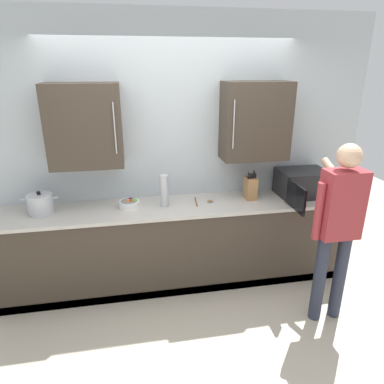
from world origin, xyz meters
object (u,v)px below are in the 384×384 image
at_px(knife_block, 250,188).
at_px(stock_pot, 40,204).
at_px(microwave_oven, 301,183).
at_px(person_figure, 338,220).
at_px(fruit_bowl, 130,203).
at_px(thermos_flask, 164,191).
at_px(wooden_spoon, 203,201).

bearing_deg(knife_block, stock_pot, -179.64).
xyz_separation_m(microwave_oven, stock_pot, (-2.68, -0.00, -0.04)).
relative_size(stock_pot, person_figure, 0.20).
distance_m(microwave_oven, knife_block, 0.57).
relative_size(microwave_oven, fruit_bowl, 3.82).
distance_m(microwave_oven, thermos_flask, 1.49).
relative_size(fruit_bowl, wooden_spoon, 0.85).
xyz_separation_m(microwave_oven, fruit_bowl, (-1.84, -0.01, -0.10)).
relative_size(thermos_flask, wooden_spoon, 1.39).
relative_size(microwave_oven, person_figure, 0.46).
bearing_deg(stock_pot, fruit_bowl, -0.26).
distance_m(microwave_oven, person_figure, 0.85).
xyz_separation_m(knife_block, wooden_spoon, (-0.52, -0.01, -0.11)).
bearing_deg(stock_pot, wooden_spoon, 0.07).
bearing_deg(microwave_oven, thermos_flask, -178.96).
bearing_deg(microwave_oven, knife_block, 179.11).
xyz_separation_m(knife_block, person_figure, (0.48, -0.86, -0.02)).
relative_size(microwave_oven, knife_block, 2.39).
xyz_separation_m(knife_block, thermos_flask, (-0.92, -0.04, 0.04)).
height_order(fruit_bowl, thermos_flask, thermos_flask).
relative_size(microwave_oven, thermos_flask, 2.34).
relative_size(knife_block, person_figure, 0.19).
relative_size(thermos_flask, person_figure, 0.20).
xyz_separation_m(microwave_oven, wooden_spoon, (-1.08, -0.00, -0.13)).
height_order(microwave_oven, wooden_spoon, microwave_oven).
height_order(thermos_flask, wooden_spoon, thermos_flask).
xyz_separation_m(thermos_flask, person_figure, (1.41, -0.82, -0.07)).
relative_size(microwave_oven, stock_pot, 2.29).
bearing_deg(person_figure, wooden_spoon, 139.79).
distance_m(thermos_flask, person_figure, 1.63).
bearing_deg(thermos_flask, person_figure, -30.27).
bearing_deg(knife_block, thermos_flask, -177.79).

